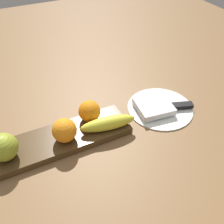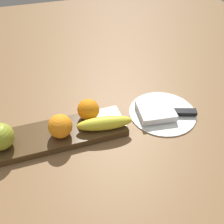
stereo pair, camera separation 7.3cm
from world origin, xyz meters
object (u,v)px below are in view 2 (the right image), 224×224
(orange_near_banana, at_px, (90,109))
(folded_napkin, at_px, (157,110))
(knife, at_px, (178,112))
(dinner_plate, at_px, (164,112))
(fruit_tray, at_px, (54,135))
(orange_near_apple, at_px, (62,126))
(apple, at_px, (2,136))
(banana, at_px, (106,123))

(orange_near_banana, bearing_deg, folded_napkin, 171.89)
(folded_napkin, height_order, knife, folded_napkin)
(dinner_plate, relative_size, folded_napkin, 1.95)
(fruit_tray, relative_size, orange_near_apple, 6.38)
(orange_near_apple, xyz_separation_m, dinner_plate, (-0.32, -0.02, -0.05))
(folded_napkin, bearing_deg, apple, 0.96)
(orange_near_banana, bearing_deg, dinner_plate, 172.80)
(orange_near_banana, height_order, dinner_plate, orange_near_banana)
(apple, relative_size, orange_near_apple, 1.09)
(orange_near_apple, relative_size, knife, 0.38)
(fruit_tray, relative_size, dinner_plate, 2.01)
(banana, relative_size, knife, 0.90)
(banana, relative_size, orange_near_banana, 2.49)
(apple, height_order, banana, apple)
(orange_near_apple, xyz_separation_m, knife, (-0.36, 0.01, -0.04))
(fruit_tray, xyz_separation_m, knife, (-0.39, 0.02, 0.00))
(dinner_plate, bearing_deg, orange_near_apple, 2.97)
(apple, bearing_deg, banana, 175.79)
(apple, height_order, folded_napkin, apple)
(orange_near_apple, bearing_deg, knife, 178.99)
(apple, distance_m, knife, 0.52)
(banana, bearing_deg, orange_near_apple, 3.15)
(orange_near_banana, bearing_deg, knife, 169.01)
(fruit_tray, height_order, orange_near_banana, orange_near_banana)
(dinner_plate, bearing_deg, fruit_tray, 0.00)
(apple, height_order, orange_near_apple, apple)
(apple, distance_m, orange_near_banana, 0.25)
(dinner_plate, xyz_separation_m, folded_napkin, (0.03, 0.00, 0.01))
(dinner_plate, bearing_deg, knife, 148.26)
(orange_near_apple, distance_m, folded_napkin, 0.30)
(fruit_tray, xyz_separation_m, banana, (-0.15, 0.03, 0.03))
(fruit_tray, relative_size, folded_napkin, 3.92)
(apple, height_order, knife, apple)
(folded_napkin, xyz_separation_m, knife, (-0.06, 0.02, -0.01))
(folded_napkin, bearing_deg, banana, 9.09)
(dinner_plate, distance_m, knife, 0.04)
(fruit_tray, xyz_separation_m, folded_napkin, (-0.32, -0.00, 0.01))
(knife, bearing_deg, banana, 20.57)
(banana, xyz_separation_m, knife, (-0.24, -0.00, -0.03))
(apple, xyz_separation_m, banana, (-0.28, 0.02, -0.02))
(apple, xyz_separation_m, knife, (-0.51, 0.02, -0.04))
(orange_near_banana, distance_m, dinner_plate, 0.24)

